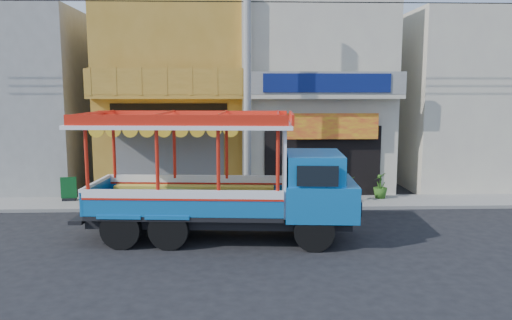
% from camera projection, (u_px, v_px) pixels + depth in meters
% --- Properties ---
extents(ground, '(90.00, 90.00, 0.00)m').
position_uv_depth(ground, '(283.00, 235.00, 14.93)').
color(ground, black).
rests_on(ground, ground).
extents(sidewalk, '(30.00, 2.00, 0.12)m').
position_uv_depth(sidewalk, '(274.00, 203.00, 18.88)').
color(sidewalk, slate).
rests_on(sidewalk, ground).
extents(shophouse_left, '(6.00, 7.50, 8.24)m').
position_uv_depth(shophouse_left, '(178.00, 94.00, 22.09)').
color(shophouse_left, '#A57524').
rests_on(shophouse_left, ground).
extents(shophouse_right, '(6.00, 6.75, 8.24)m').
position_uv_depth(shophouse_right, '(312.00, 94.00, 22.30)').
color(shophouse_right, beige).
rests_on(shophouse_right, ground).
extents(party_pilaster, '(0.35, 0.30, 8.00)m').
position_uv_depth(party_pilaster, '(247.00, 98.00, 19.13)').
color(party_pilaster, beige).
rests_on(party_pilaster, ground).
extents(filler_building_left, '(6.00, 6.00, 7.60)m').
position_uv_depth(filler_building_left, '(18.00, 101.00, 21.93)').
color(filler_building_left, gray).
rests_on(filler_building_left, ground).
extents(filler_building_right, '(6.00, 6.00, 7.60)m').
position_uv_depth(filler_building_right, '(466.00, 101.00, 22.62)').
color(filler_building_right, beige).
rests_on(filler_building_right, ground).
extents(utility_pole, '(28.00, 0.26, 9.00)m').
position_uv_depth(utility_pole, '(252.00, 69.00, 17.46)').
color(utility_pole, gray).
rests_on(utility_pole, ground).
extents(songthaew_truck, '(8.02, 3.11, 3.66)m').
position_uv_depth(songthaew_truck, '(239.00, 179.00, 14.27)').
color(songthaew_truck, black).
rests_on(songthaew_truck, ground).
extents(green_sign, '(0.59, 0.33, 0.90)m').
position_uv_depth(green_sign, '(69.00, 191.00, 18.93)').
color(green_sign, black).
rests_on(green_sign, sidewalk).
extents(potted_plant_a, '(1.14, 1.11, 0.96)m').
position_uv_depth(potted_plant_a, '(342.00, 189.00, 18.76)').
color(potted_plant_a, '#2D5C1A').
rests_on(potted_plant_a, sidewalk).
extents(potted_plant_c, '(0.77, 0.77, 1.00)m').
position_uv_depth(potted_plant_c, '(380.00, 185.00, 19.34)').
color(potted_plant_c, '#2D5C1A').
rests_on(potted_plant_c, sidewalk).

